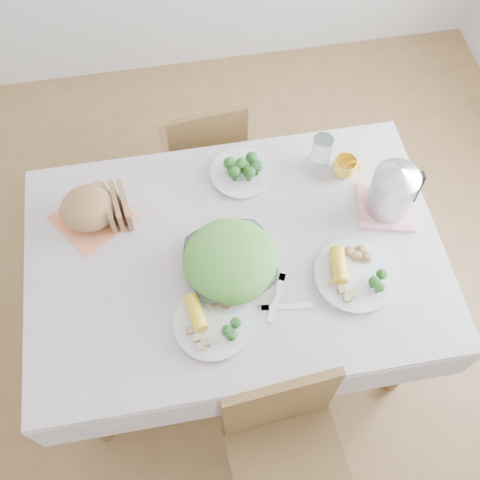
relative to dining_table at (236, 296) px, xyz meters
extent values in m
plane|color=brown|center=(0.00, 0.00, -0.38)|extent=(3.60, 3.60, 0.00)
cube|color=brown|center=(0.00, 0.00, 0.00)|extent=(1.40, 0.90, 0.75)
cube|color=beige|center=(0.00, 0.00, 0.38)|extent=(1.50, 1.00, 0.01)
cube|color=brown|center=(0.07, -0.71, 0.09)|extent=(0.44, 0.44, 0.89)
cube|color=brown|center=(-0.03, 0.79, 0.09)|extent=(0.40, 0.40, 0.81)
imported|color=white|center=(-0.03, -0.06, 0.43)|extent=(0.35, 0.35, 0.08)
cylinder|color=white|center=(-0.12, -0.25, 0.40)|extent=(0.32, 0.32, 0.02)
cylinder|color=white|center=(0.40, -0.16, 0.40)|extent=(0.39, 0.39, 0.02)
cylinder|color=beige|center=(0.08, 0.34, 0.40)|extent=(0.26, 0.26, 0.02)
cube|color=#E47A4A|center=(-0.50, 0.24, 0.39)|extent=(0.34, 0.34, 0.00)
ellipsoid|color=brown|center=(-0.50, 0.24, 0.45)|extent=(0.22, 0.21, 0.12)
imported|color=yellow|center=(0.48, 0.28, 0.42)|extent=(0.12, 0.12, 0.08)
cylinder|color=white|center=(0.39, 0.34, 0.45)|extent=(0.10, 0.10, 0.15)
cube|color=pink|center=(0.59, 0.10, 0.40)|extent=(0.25, 0.25, 0.02)
cylinder|color=#B2B5BA|center=(0.59, 0.10, 0.51)|extent=(0.21, 0.21, 0.23)
cube|color=silver|center=(-0.04, -0.22, 0.39)|extent=(0.05, 0.19, 0.00)
cube|color=silver|center=(0.11, -0.19, 0.39)|extent=(0.10, 0.18, 0.00)
cube|color=silver|center=(0.14, -0.23, 0.39)|extent=(0.18, 0.04, 0.00)
camera|label=1|loc=(-0.15, -0.93, 2.18)|focal=42.00mm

